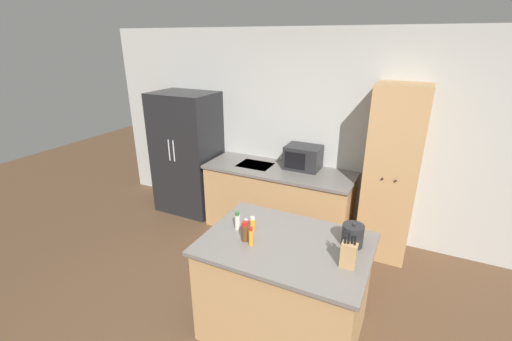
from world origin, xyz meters
TOP-DOWN VIEW (x-y plane):
  - wall_back at (0.00, 2.33)m, footprint 7.20×0.06m
  - refrigerator at (-2.23, 1.97)m, footprint 0.88×0.68m
  - back_counter at (-0.78, 1.96)m, footprint 1.94×0.71m
  - pantry_cabinet at (0.57, 2.04)m, footprint 0.56×0.55m
  - kitchen_island at (-0.06, 0.37)m, footprint 1.35×0.96m
  - microwave at (-0.51, 2.11)m, footprint 0.44×0.34m
  - knife_block at (0.46, 0.27)m, footprint 0.11×0.07m
  - spice_bottle_tall_dark at (-0.45, 0.43)m, footprint 0.04×0.04m
  - spice_bottle_short_red at (-0.39, 0.42)m, footprint 0.05×0.05m
  - spice_bottle_amber_oil at (-0.30, 0.21)m, footprint 0.04×0.04m
  - spice_bottle_green_herb at (-0.37, 0.25)m, footprint 0.06×0.06m
  - spice_bottle_pale_salt at (-0.52, 0.38)m, footprint 0.05×0.05m
  - kettle at (0.43, 0.57)m, footprint 0.17×0.17m

SIDE VIEW (x-z plane):
  - back_counter at x=-0.78m, z-range 0.00..0.89m
  - kitchen_island at x=-0.06m, z-range 0.00..0.92m
  - refrigerator at x=-2.23m, z-range 0.00..1.77m
  - spice_bottle_tall_dark at x=-0.45m, z-range 0.91..1.00m
  - spice_bottle_short_red at x=-0.39m, z-range 0.91..1.04m
  - spice_bottle_pale_salt at x=-0.52m, z-range 0.91..1.07m
  - spice_bottle_amber_oil at x=-0.30m, z-range 0.91..1.07m
  - spice_bottle_green_herb at x=-0.37m, z-range 0.91..1.08m
  - kettle at x=0.43m, z-range 0.90..1.11m
  - pantry_cabinet at x=0.57m, z-range 0.00..2.03m
  - knife_block at x=0.46m, z-range 0.87..1.17m
  - microwave at x=-0.51m, z-range 0.89..1.19m
  - wall_back at x=0.00m, z-range 0.00..2.60m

